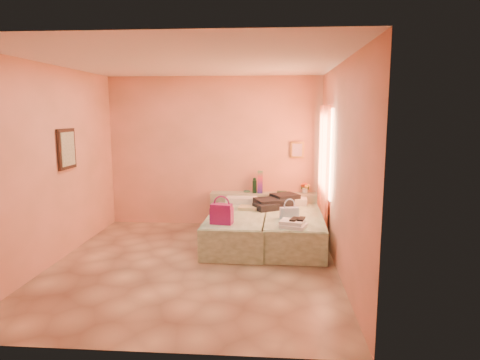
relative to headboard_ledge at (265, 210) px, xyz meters
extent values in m
plane|color=tan|center=(-0.98, -2.10, -0.33)|extent=(4.50, 4.50, 0.00)
cube|color=#FEA187|center=(-0.98, 0.15, 1.07)|extent=(4.00, 0.02, 2.80)
cube|color=#FEA187|center=(-2.98, -2.10, 1.07)|extent=(0.02, 4.50, 2.80)
cube|color=#FEA187|center=(1.02, -2.10, 1.07)|extent=(0.02, 4.50, 2.80)
cube|color=silver|center=(-0.98, -2.10, 2.47)|extent=(4.00, 4.50, 0.02)
cube|color=#FFD59E|center=(1.00, -0.85, 1.18)|extent=(0.02, 1.10, 1.40)
cube|color=#FF643C|center=(0.96, -1.00, 0.82)|extent=(0.05, 0.55, 2.20)
cube|color=#FF643C|center=(0.96, -0.40, 0.82)|extent=(0.05, 0.45, 2.20)
cube|color=black|center=(-2.95, -1.70, 1.28)|extent=(0.04, 0.50, 0.60)
cube|color=#BC943E|center=(0.57, 0.12, 1.12)|extent=(0.25, 0.04, 0.30)
cube|color=gray|center=(0.00, 0.00, 0.00)|extent=(2.05, 0.30, 0.65)
cube|color=beige|center=(-0.43, -1.05, -0.08)|extent=(0.96, 2.03, 0.50)
cube|color=beige|center=(0.47, -1.05, -0.08)|extent=(0.96, 2.03, 0.50)
cylinder|color=#153A24|center=(-0.21, -0.02, 0.46)|extent=(0.09, 0.09, 0.27)
cube|color=#93125E|center=(-0.10, -0.02, 0.54)|extent=(0.09, 0.09, 0.42)
cylinder|color=#539871|center=(-0.35, 0.06, 0.34)|extent=(0.14, 0.14, 0.03)
cube|color=#23422A|center=(0.30, 0.02, 0.34)|extent=(0.19, 0.14, 0.03)
cube|color=silver|center=(0.73, 0.06, 0.44)|extent=(0.22, 0.22, 0.23)
cube|color=#93125E|center=(-0.62, -1.70, 0.33)|extent=(0.35, 0.23, 0.30)
cube|color=tan|center=(-0.28, -0.74, 0.20)|extent=(0.36, 0.30, 0.05)
cube|color=black|center=(0.19, -0.52, 0.27)|extent=(0.86, 0.86, 0.19)
cube|color=#42629E|center=(0.39, -1.33, 0.26)|extent=(0.30, 0.19, 0.18)
cube|color=white|center=(0.44, -1.83, 0.23)|extent=(0.43, 0.40, 0.10)
cube|color=black|center=(0.50, -1.78, 0.29)|extent=(0.23, 0.27, 0.02)
camera|label=1|loc=(0.12, -7.84, 1.83)|focal=32.00mm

